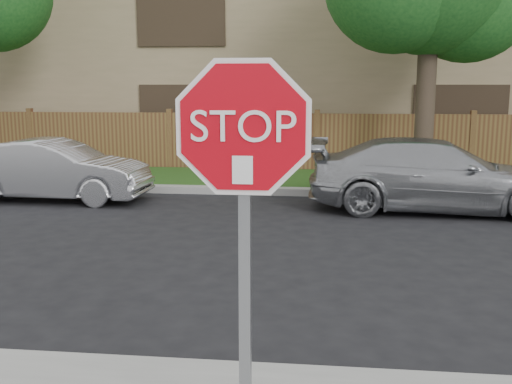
# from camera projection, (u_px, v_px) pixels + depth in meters

# --- Properties ---
(ground) EXTENTS (90.00, 90.00, 0.00)m
(ground) POSITION_uv_depth(u_px,v_px,m) (295.00, 375.00, 4.95)
(ground) COLOR black
(ground) RESTS_ON ground
(far_curb) EXTENTS (70.00, 0.30, 0.15)m
(far_curb) POSITION_uv_depth(u_px,v_px,m) (314.00, 192.00, 12.90)
(far_curb) COLOR gray
(far_curb) RESTS_ON ground
(grass_strip) EXTENTS (70.00, 3.00, 0.12)m
(grass_strip) POSITION_uv_depth(u_px,v_px,m) (315.00, 181.00, 14.52)
(grass_strip) COLOR #1E4714
(grass_strip) RESTS_ON ground
(fence) EXTENTS (70.00, 0.12, 1.60)m
(fence) POSITION_uv_depth(u_px,v_px,m) (317.00, 144.00, 15.95)
(fence) COLOR #58331F
(fence) RESTS_ON ground
(apartment_building) EXTENTS (35.20, 9.20, 7.20)m
(apartment_building) POSITION_uv_depth(u_px,v_px,m) (320.00, 50.00, 20.94)
(apartment_building) COLOR #96835D
(apartment_building) RESTS_ON ground
(stop_sign) EXTENTS (1.01, 0.13, 2.55)m
(stop_sign) POSITION_uv_depth(u_px,v_px,m) (244.00, 187.00, 3.20)
(stop_sign) COLOR gray
(stop_sign) RESTS_ON sidewalk_near
(sedan_left) EXTENTS (3.85, 1.42, 1.26)m
(sedan_left) POSITION_uv_depth(u_px,v_px,m) (55.00, 170.00, 12.25)
(sedan_left) COLOR #B5B6BA
(sedan_left) RESTS_ON ground
(sedan_right) EXTENTS (4.77, 2.10, 1.36)m
(sedan_right) POSITION_uv_depth(u_px,v_px,m) (434.00, 175.00, 11.25)
(sedan_right) COLOR #A2A4A9
(sedan_right) RESTS_ON ground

